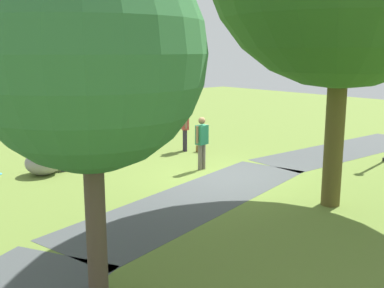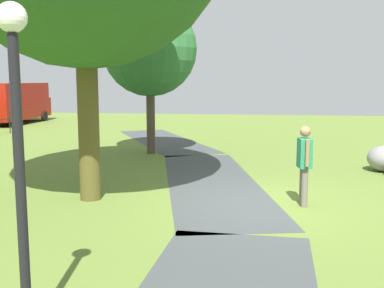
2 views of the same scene
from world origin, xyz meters
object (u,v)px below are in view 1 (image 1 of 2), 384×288
Objects in this scene: young_tree_near_path at (88,55)px; woman_with_handbag at (185,125)px; handbag_on_grass at (201,148)px; backpack_by_boulder at (65,164)px; lawn_boulder at (43,163)px; man_near_boulder at (202,140)px.

young_tree_near_path is 3.15× the size of woman_with_handbag.
backpack_by_boulder reaches higher than handbag_on_grass.
lawn_boulder is 3.17× the size of backpack_by_boulder.
young_tree_near_path reaches higher than woman_with_handbag.
young_tree_near_path is 3.17× the size of man_near_boulder.
woman_with_handbag reaches higher than backpack_by_boulder.
young_tree_near_path is 4.05× the size of lawn_boulder.
lawn_boulder is at bearing -7.93° from handbag_on_grass.
backpack_by_boulder is (-2.96, -7.17, -3.33)m from young_tree_near_path.
man_near_boulder is 4.21m from backpack_by_boulder.
handbag_on_grass is at bearing 120.35° from woman_with_handbag.
woman_with_handbag is 1.00m from handbag_on_grass.
young_tree_near_path reaches higher than man_near_boulder.
lawn_boulder is at bearing -33.71° from man_near_boulder.
woman_with_handbag is at bearing -119.24° from man_near_boulder.
man_near_boulder reaches higher than backpack_by_boulder.
young_tree_near_path is 12.82× the size of backpack_by_boulder.
man_near_boulder is (1.32, 2.35, -0.01)m from woman_with_handbag.
backpack_by_boulder is at bearing -3.62° from woman_with_handbag.
young_tree_near_path reaches higher than handbag_on_grass.
backpack_by_boulder is (4.82, -0.80, 0.05)m from handbag_on_grass.
young_tree_near_path reaches higher than backpack_by_boulder.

